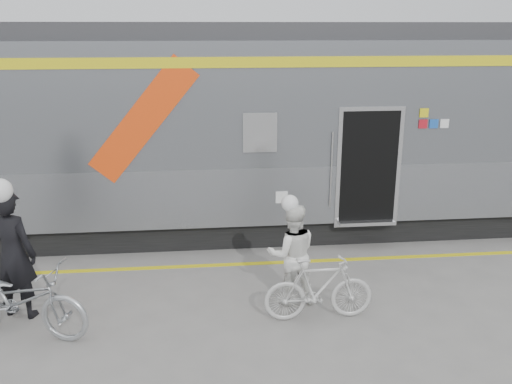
{
  "coord_description": "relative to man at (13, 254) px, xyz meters",
  "views": [
    {
      "loc": [
        -0.29,
        -6.61,
        4.03
      ],
      "look_at": [
        0.55,
        1.6,
        1.5
      ],
      "focal_mm": 38.0,
      "sensor_mm": 36.0,
      "label": 1
    }
  ],
  "objects": [
    {
      "name": "train",
      "position": [
        3.52,
        3.46,
        1.1
      ],
      "size": [
        24.0,
        3.17,
        4.1
      ],
      "color": "black",
      "rests_on": "ground"
    },
    {
      "name": "man",
      "position": [
        0.0,
        0.0,
        0.0
      ],
      "size": [
        0.8,
        0.65,
        1.91
      ],
      "primitive_type": "imported",
      "rotation": [
        0.0,
        0.0,
        2.83
      ],
      "color": "black",
      "rests_on": "ground"
    },
    {
      "name": "helmet_man",
      "position": [
        0.0,
        0.0,
        1.12
      ],
      "size": [
        0.33,
        0.33,
        0.33
      ],
      "primitive_type": "sphere",
      "color": "white",
      "rests_on": "man"
    },
    {
      "name": "bicycle_right",
      "position": [
        4.28,
        -0.55,
        -0.48
      ],
      "size": [
        1.58,
        0.46,
        0.95
      ],
      "primitive_type": "imported",
      "rotation": [
        0.0,
        0.0,
        1.58
      ],
      "color": "#BAB9B5",
      "rests_on": "ground"
    },
    {
      "name": "ground",
      "position": [
        2.99,
        -0.74,
        -0.96
      ],
      "size": [
        90.0,
        90.0,
        0.0
      ],
      "primitive_type": "plane",
      "color": "slate",
      "rests_on": "ground"
    },
    {
      "name": "woman",
      "position": [
        3.98,
        0.0,
        -0.18
      ],
      "size": [
        0.76,
        0.6,
        1.56
      ],
      "primitive_type": "imported",
      "rotation": [
        0.0,
        0.0,
        3.15
      ],
      "color": "white",
      "rests_on": "ground"
    },
    {
      "name": "safety_strip",
      "position": [
        2.99,
        1.41,
        -0.95
      ],
      "size": [
        24.0,
        0.12,
        0.01
      ],
      "primitive_type": "cube",
      "color": "yellow",
      "rests_on": "ground"
    },
    {
      "name": "helmet_woman",
      "position": [
        3.98,
        0.0,
        0.73
      ],
      "size": [
        0.25,
        0.25,
        0.25
      ],
      "primitive_type": "sphere",
      "color": "white",
      "rests_on": "woman"
    },
    {
      "name": "bicycle_left",
      "position": [
        0.2,
        -0.55,
        -0.43
      ],
      "size": [
        2.12,
        1.29,
        1.05
      ],
      "primitive_type": "imported",
      "rotation": [
        0.0,
        0.0,
        1.25
      ],
      "color": "#AAAEB2",
      "rests_on": "ground"
    }
  ]
}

